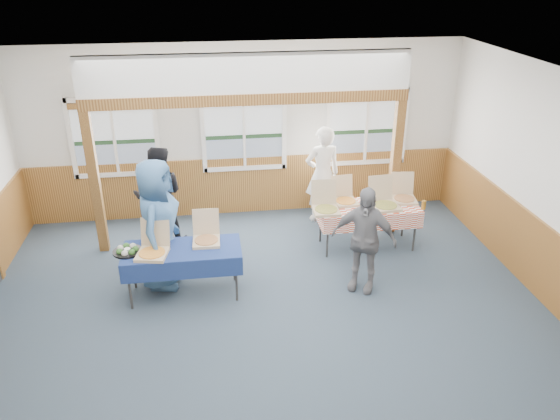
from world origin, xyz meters
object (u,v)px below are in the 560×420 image
(person_grey, at_px, (364,239))
(woman_white, at_px, (322,174))
(woman_black, at_px, (159,197))
(table_left, at_px, (182,253))
(table_right, at_px, (368,209))
(man_blue, at_px, (158,224))

(person_grey, bearing_deg, woman_white, 121.44)
(woman_black, relative_size, person_grey, 1.07)
(table_left, xyz_separation_m, table_right, (3.04, 1.04, -0.00))
(man_blue, bearing_deg, table_right, -65.63)
(woman_white, bearing_deg, person_grey, 84.66)
(table_right, bearing_deg, man_blue, 179.33)
(table_left, xyz_separation_m, man_blue, (-0.33, 0.35, 0.30))
(table_right, distance_m, man_blue, 3.44)
(woman_white, bearing_deg, table_right, 107.60)
(table_right, bearing_deg, person_grey, -121.74)
(man_blue, xyz_separation_m, person_grey, (2.93, -0.54, -0.18))
(table_right, height_order, man_blue, man_blue)
(man_blue, relative_size, person_grey, 1.22)
(table_right, distance_m, person_grey, 1.31)
(person_grey, bearing_deg, table_right, 99.31)
(table_left, bearing_deg, woman_white, 31.06)
(table_right, xyz_separation_m, woman_white, (-0.54, 1.14, 0.21))
(table_right, relative_size, woman_white, 0.98)
(woman_black, distance_m, man_blue, 1.29)
(woman_white, height_order, person_grey, woman_white)
(woman_black, bearing_deg, table_left, 103.83)
(man_blue, bearing_deg, person_grey, -87.65)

